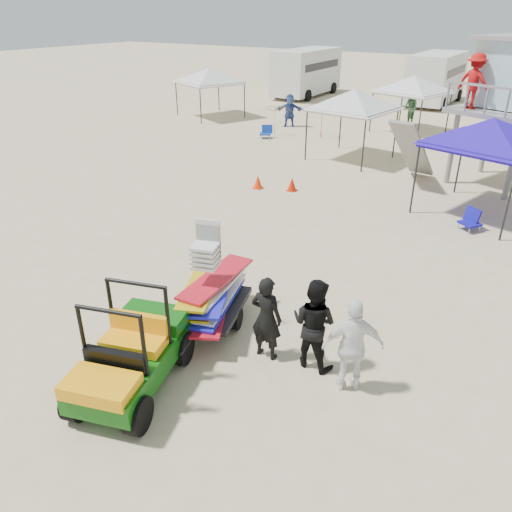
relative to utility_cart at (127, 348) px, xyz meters
The scene contains 20 objects.
ground 0.93m from the utility_cart, 94.59° to the left, with size 140.00×140.00×0.00m, color beige.
utility_cart is the anchor object (origin of this frame).
surf_trailer 2.33m from the utility_cart, 89.83° to the left, with size 1.68×2.39×2.06m.
man_left 2.54m from the utility_cart, 53.22° to the left, with size 0.62×0.41×1.71m, color black.
man_mid 3.29m from the utility_cart, 43.93° to the left, with size 0.87×0.68×1.79m, color black.
man_right 3.81m from the utility_cart, 32.27° to the left, with size 1.04×0.43×1.78m, color white.
lifeguard_tower 16.09m from the utility_cart, 77.86° to the left, with size 4.06×4.06×5.02m.
canopy_blue 12.57m from the utility_cart, 73.78° to the left, with size 3.78×3.78×3.46m.
canopy_white_a 16.15m from the utility_cart, 99.00° to the left, with size 3.32×3.32×3.35m.
canopy_white_b 24.26m from the utility_cart, 123.42° to the left, with size 4.12×4.12×3.19m.
canopy_white_c 22.57m from the utility_cart, 94.87° to the left, with size 3.69×3.69×3.26m.
umbrella_a 19.46m from the utility_cart, 105.75° to the left, with size 1.95×1.99×1.79m, color #D31642.
umbrella_b 19.55m from the utility_cart, 112.76° to the left, with size 1.69×1.72×1.55m, color yellow.
cone_near 11.01m from the utility_cart, 110.26° to the left, with size 0.34×0.34×0.50m, color #FF3208.
cone_far 11.07m from the utility_cart, 103.70° to the left, with size 0.34×0.34×0.50m, color red.
beach_chair_a 18.87m from the utility_cart, 113.82° to the left, with size 0.73×0.82×0.64m.
beach_chair_c 11.12m from the utility_cart, 71.17° to the left, with size 0.73×0.82×0.64m.
rv_far_left 32.65m from the utility_cart, 111.63° to the left, with size 2.64×6.80×3.25m.
rv_mid_left 32.00m from the utility_cart, 95.44° to the left, with size 2.65×6.50×3.25m.
distant_beachgoers 20.39m from the utility_cart, 95.82° to the left, with size 17.15×9.90×1.82m.
Camera 1 is at (5.48, -4.96, 6.01)m, focal length 35.00 mm.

